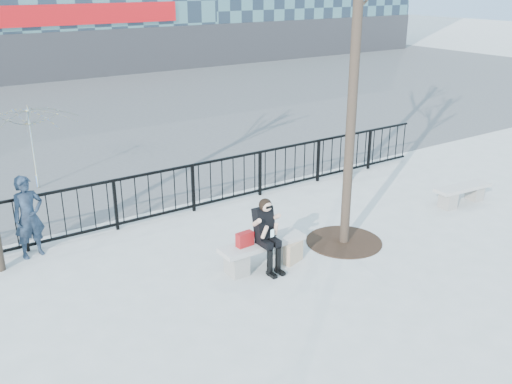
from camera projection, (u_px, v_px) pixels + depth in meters
ground at (262, 265)px, 10.40m from camera, size 120.00×120.00×0.00m
street_surface at (42, 113)px, 22.03m from camera, size 60.00×23.00×0.01m
railing at (185, 190)px, 12.54m from camera, size 14.00×0.06×1.10m
tree_grate at (344, 242)px, 11.32m from camera, size 1.50×1.50×0.02m
bench_main at (262, 251)px, 10.30m from camera, size 1.65×0.46×0.49m
bench_second at (462, 193)px, 13.17m from camera, size 1.46×0.41×0.43m
seated_woman at (268, 235)px, 10.04m from camera, size 0.50×0.64×1.34m
handbag at (245, 239)px, 10.01m from camera, size 0.32×0.17×0.26m
shopping_bag at (293, 252)px, 10.46m from camera, size 0.45×0.28×0.40m
standing_man at (29, 217)px, 10.50m from camera, size 0.64×0.47×1.58m
vendor_umbrella at (34, 148)px, 13.84m from camera, size 3.04×3.06×2.09m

